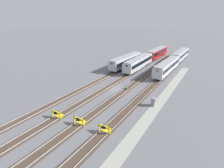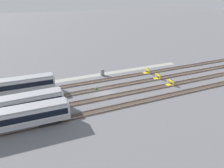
{
  "view_description": "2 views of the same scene",
  "coord_description": "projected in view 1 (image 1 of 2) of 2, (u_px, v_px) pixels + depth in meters",
  "views": [
    {
      "loc": [
        -32.79,
        -18.79,
        15.9
      ],
      "look_at": [
        -1.8,
        0.0,
        1.8
      ],
      "focal_mm": 28.0,
      "sensor_mm": 36.0,
      "label": 1
    },
    {
      "loc": [
        15.91,
        39.99,
        20.81
      ],
      "look_at": [
        -1.8,
        0.0,
        1.8
      ],
      "focal_mm": 35.0,
      "sensor_mm": 36.0,
      "label": 2
    }
  ],
  "objects": [
    {
      "name": "rail_track_far_inner",
      "position": [
        93.0,
        83.0,
        44.24
      ],
      "size": [
        90.0,
        2.24,
        0.21
      ],
      "color": "#47382D",
      "rests_on": "ground"
    },
    {
      "name": "bumper_stop_nearest_track",
      "position": [
        105.0,
        129.0,
        25.59
      ],
      "size": [
        1.36,
        2.01,
        1.22
      ],
      "color": "yellow",
      "rests_on": "ground"
    },
    {
      "name": "subway_car_front_row_centre",
      "position": [
        126.0,
        61.0,
        58.24
      ],
      "size": [
        18.05,
        3.16,
        3.7
      ],
      "color": "silver",
      "rests_on": "ground"
    },
    {
      "name": "subway_car_front_row_rightmost",
      "position": [
        180.0,
        55.0,
        66.59
      ],
      "size": [
        18.04,
        3.13,
        3.7
      ],
      "color": "silver",
      "rests_on": "ground"
    },
    {
      "name": "subway_car_front_row_right_inner",
      "position": [
        167.0,
        66.0,
        51.68
      ],
      "size": [
        18.06,
        3.24,
        3.7
      ],
      "color": "silver",
      "rests_on": "ground"
    },
    {
      "name": "bumper_stop_near_inner_track",
      "position": [
        80.0,
        121.0,
        27.5
      ],
      "size": [
        1.35,
        2.0,
        1.22
      ],
      "color": "yellow",
      "rests_on": "ground"
    },
    {
      "name": "rail_track_nearest",
      "position": [
        143.0,
        95.0,
        37.68
      ],
      "size": [
        90.0,
        2.24,
        0.21
      ],
      "color": "#47382D",
      "rests_on": "ground"
    },
    {
      "name": "rail_track_middle",
      "position": [
        108.0,
        87.0,
        42.06
      ],
      "size": [
        90.0,
        2.24,
        0.21
      ],
      "color": "#47382D",
      "rests_on": "ground"
    },
    {
      "name": "rail_track_near_inner",
      "position": [
        125.0,
        91.0,
        39.87
      ],
      "size": [
        90.0,
        2.24,
        0.21
      ],
      "color": "#47382D",
      "rests_on": "ground"
    },
    {
      "name": "subway_car_front_row_leftmost",
      "position": [
        139.0,
        62.0,
        56.04
      ],
      "size": [
        18.04,
        3.07,
        3.7
      ],
      "color": "silver",
      "rests_on": "ground"
    },
    {
      "name": "electrical_cabinet",
      "position": [
        153.0,
        102.0,
        32.99
      ],
      "size": [
        0.9,
        0.73,
        1.6
      ],
      "color": "gray",
      "rests_on": "ground"
    },
    {
      "name": "subway_car_front_row_left_inner",
      "position": [
        157.0,
        53.0,
        71.15
      ],
      "size": [
        18.03,
        3.06,
        3.7
      ],
      "color": "#B71414",
      "rests_on": "ground"
    },
    {
      "name": "service_walkway",
      "position": [
        162.0,
        99.0,
        35.73
      ],
      "size": [
        54.0,
        2.0,
        0.01
      ],
      "primitive_type": "cube",
      "color": "#9E9E93",
      "rests_on": "ground"
    },
    {
      "name": "ground_plane",
      "position": [
        116.0,
        89.0,
        40.98
      ],
      "size": [
        400.0,
        400.0,
        0.0
      ],
      "primitive_type": "plane",
      "color": "slate"
    },
    {
      "name": "bumper_stop_middle_track",
      "position": [
        57.0,
        114.0,
        29.33
      ],
      "size": [
        1.38,
        2.01,
        1.22
      ],
      "color": "yellow",
      "rests_on": "ground"
    },
    {
      "name": "weed_clump",
      "position": [
        127.0,
        88.0,
        40.67
      ],
      "size": [
        0.92,
        0.7,
        0.64
      ],
      "color": "#38602D",
      "rests_on": "ground"
    }
  ]
}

